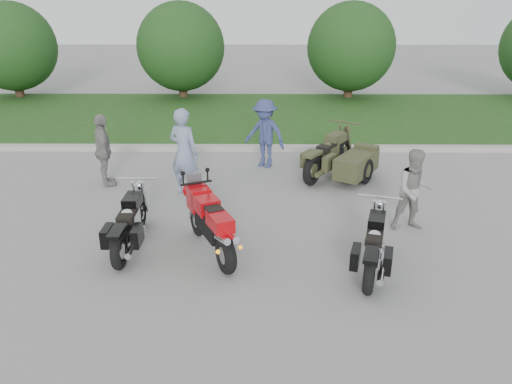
{
  "coord_description": "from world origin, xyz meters",
  "views": [
    {
      "loc": [
        0.29,
        -7.76,
        4.13
      ],
      "look_at": [
        0.21,
        0.71,
        0.8
      ],
      "focal_mm": 35.0,
      "sensor_mm": 36.0,
      "label": 1
    }
  ],
  "objects_px": {
    "cruiser_left": "(129,226)",
    "cruiser_sidecar": "(344,161)",
    "person_back": "(103,151)",
    "person_grey": "(415,190)",
    "person_denim": "(265,134)",
    "cruiser_right": "(374,248)",
    "sportbike_red": "(211,222)",
    "person_stripe": "(184,152)"
  },
  "relations": [
    {
      "from": "cruiser_left",
      "to": "person_stripe",
      "type": "distance_m",
      "value": 2.71
    },
    {
      "from": "person_stripe",
      "to": "person_grey",
      "type": "distance_m",
      "value": 4.85
    },
    {
      "from": "cruiser_sidecar",
      "to": "person_grey",
      "type": "height_order",
      "value": "person_grey"
    },
    {
      "from": "sportbike_red",
      "to": "cruiser_left",
      "type": "xyz_separation_m",
      "value": [
        -1.43,
        0.18,
        -0.16
      ]
    },
    {
      "from": "person_stripe",
      "to": "person_denim",
      "type": "xyz_separation_m",
      "value": [
        1.77,
        1.96,
        -0.1
      ]
    },
    {
      "from": "cruiser_left",
      "to": "person_back",
      "type": "height_order",
      "value": "person_back"
    },
    {
      "from": "sportbike_red",
      "to": "person_back",
      "type": "height_order",
      "value": "person_back"
    },
    {
      "from": "cruiser_right",
      "to": "cruiser_sidecar",
      "type": "height_order",
      "value": "cruiser_sidecar"
    },
    {
      "from": "person_grey",
      "to": "person_denim",
      "type": "relative_size",
      "value": 0.89
    },
    {
      "from": "person_denim",
      "to": "cruiser_left",
      "type": "bearing_deg",
      "value": -87.46
    },
    {
      "from": "cruiser_right",
      "to": "sportbike_red",
      "type": "bearing_deg",
      "value": -175.82
    },
    {
      "from": "sportbike_red",
      "to": "person_grey",
      "type": "xyz_separation_m",
      "value": [
        3.7,
        1.03,
        0.19
      ]
    },
    {
      "from": "cruiser_left",
      "to": "person_grey",
      "type": "xyz_separation_m",
      "value": [
        5.13,
        0.84,
        0.35
      ]
    },
    {
      "from": "sportbike_red",
      "to": "person_stripe",
      "type": "bearing_deg",
      "value": 82.07
    },
    {
      "from": "person_grey",
      "to": "person_denim",
      "type": "distance_m",
      "value": 4.62
    },
    {
      "from": "cruiser_sidecar",
      "to": "person_stripe",
      "type": "bearing_deg",
      "value": -132.11
    },
    {
      "from": "cruiser_left",
      "to": "cruiser_sidecar",
      "type": "height_order",
      "value": "cruiser_sidecar"
    },
    {
      "from": "person_denim",
      "to": "person_back",
      "type": "xyz_separation_m",
      "value": [
        -3.7,
        -1.41,
        -0.03
      ]
    },
    {
      "from": "person_grey",
      "to": "person_back",
      "type": "height_order",
      "value": "person_back"
    },
    {
      "from": "cruiser_sidecar",
      "to": "person_denim",
      "type": "relative_size",
      "value": 1.34
    },
    {
      "from": "sportbike_red",
      "to": "cruiser_right",
      "type": "relative_size",
      "value": 0.96
    },
    {
      "from": "cruiser_sidecar",
      "to": "person_denim",
      "type": "height_order",
      "value": "person_denim"
    },
    {
      "from": "person_denim",
      "to": "person_back",
      "type": "relative_size",
      "value": 1.04
    },
    {
      "from": "person_grey",
      "to": "cruiser_sidecar",
      "type": "bearing_deg",
      "value": 103.45
    },
    {
      "from": "cruiser_right",
      "to": "person_denim",
      "type": "height_order",
      "value": "person_denim"
    },
    {
      "from": "cruiser_left",
      "to": "cruiser_sidecar",
      "type": "bearing_deg",
      "value": 39.96
    },
    {
      "from": "cruiser_right",
      "to": "person_grey",
      "type": "height_order",
      "value": "person_grey"
    },
    {
      "from": "cruiser_right",
      "to": "person_stripe",
      "type": "distance_m",
      "value": 4.84
    },
    {
      "from": "person_back",
      "to": "person_stripe",
      "type": "bearing_deg",
      "value": -128.18
    },
    {
      "from": "cruiser_right",
      "to": "cruiser_sidecar",
      "type": "distance_m",
      "value": 4.36
    },
    {
      "from": "cruiser_right",
      "to": "cruiser_left",
      "type": "bearing_deg",
      "value": -174.17
    },
    {
      "from": "person_back",
      "to": "person_grey",
      "type": "bearing_deg",
      "value": -131.9
    },
    {
      "from": "person_back",
      "to": "cruiser_sidecar",
      "type": "bearing_deg",
      "value": -107.51
    },
    {
      "from": "person_stripe",
      "to": "person_grey",
      "type": "xyz_separation_m",
      "value": [
        4.53,
        -1.75,
        -0.19
      ]
    },
    {
      "from": "cruiser_left",
      "to": "sportbike_red",
      "type": "bearing_deg",
      "value": -7.55
    },
    {
      "from": "sportbike_red",
      "to": "person_grey",
      "type": "distance_m",
      "value": 3.84
    },
    {
      "from": "person_stripe",
      "to": "cruiser_left",
      "type": "bearing_deg",
      "value": 104.38
    },
    {
      "from": "cruiser_right",
      "to": "cruiser_sidecar",
      "type": "xyz_separation_m",
      "value": [
        0.2,
        4.36,
        0.04
      ]
    },
    {
      "from": "person_stripe",
      "to": "cruiser_right",
      "type": "bearing_deg",
      "value": 163.67
    },
    {
      "from": "sportbike_red",
      "to": "cruiser_right",
      "type": "xyz_separation_m",
      "value": [
        2.64,
        -0.56,
        -0.17
      ]
    },
    {
      "from": "cruiser_sidecar",
      "to": "person_denim",
      "type": "xyz_separation_m",
      "value": [
        -1.89,
        0.94,
        0.42
      ]
    },
    {
      "from": "cruiser_left",
      "to": "cruiser_right",
      "type": "relative_size",
      "value": 1.05
    }
  ]
}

